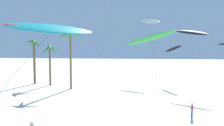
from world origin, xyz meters
TOP-DOWN VIEW (x-y plane):
  - palm_tree_0 at (-20.45, 46.28)m, footprint 3.27×3.71m
  - palm_tree_1 at (-11.11, 41.57)m, footprint 4.54×4.54m
  - palm_tree_2 at (-16.44, 44.91)m, footprint 3.64×4.01m
  - flying_kite_0 at (-5.57, 20.06)m, footprint 6.79×12.81m
  - flying_kite_2 at (2.62, 31.08)m, footprint 6.41×5.98m
  - flying_kite_5 at (10.30, 44.26)m, footprint 5.33×5.27m
  - flying_kite_7 at (8.07, 49.69)m, footprint 3.43×7.00m
  - flying_kite_8 at (3.60, 57.11)m, footprint 4.96×5.45m
  - person_near_left at (6.92, 27.26)m, footprint 0.32×0.46m

SIDE VIEW (x-z plane):
  - person_near_left at x=6.92m, z-range 0.08..1.68m
  - palm_tree_2 at x=-16.44m, z-range 2.54..10.59m
  - palm_tree_0 at x=-20.45m, z-range 2.43..11.58m
  - flying_kite_7 at x=8.07m, z-range 3.12..11.57m
  - palm_tree_1 at x=-11.11m, z-range 3.35..13.97m
  - flying_kite_2 at x=2.62m, z-range 3.77..13.70m
  - flying_kite_0 at x=-5.57m, z-range 4.21..13.87m
  - flying_kite_5 at x=10.30m, z-range 4.67..15.80m
  - flying_kite_8 at x=3.60m, z-range 6.44..21.13m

